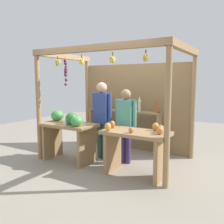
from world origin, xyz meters
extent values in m
plane|color=gray|center=(0.00, 0.00, 0.00)|extent=(12.00, 12.00, 0.00)
cylinder|color=#99754C|center=(-1.43, -0.88, 1.18)|extent=(0.10, 0.10, 2.36)
cylinder|color=#99754C|center=(1.43, -0.88, 1.18)|extent=(0.10, 0.10, 2.36)
cylinder|color=#99754C|center=(-1.43, 0.88, 1.18)|extent=(0.10, 0.10, 2.36)
cylinder|color=#99754C|center=(1.43, 0.88, 1.18)|extent=(0.10, 0.10, 2.36)
cube|color=#99754C|center=(0.00, -0.88, 2.30)|extent=(2.95, 0.12, 0.12)
cube|color=#99754C|center=(-1.43, 0.00, 2.30)|extent=(0.12, 1.86, 0.12)
cube|color=#99754C|center=(1.43, 0.00, 2.30)|extent=(0.12, 1.86, 0.12)
cube|color=olive|center=(0.00, 0.90, 1.06)|extent=(2.85, 0.04, 2.12)
cylinder|color=brown|center=(1.00, -0.77, 2.19)|extent=(0.02, 0.02, 0.06)
ellipsoid|color=gold|center=(1.03, -0.77, 2.10)|extent=(0.04, 0.07, 0.12)
ellipsoid|color=gold|center=(1.02, -0.73, 2.09)|extent=(0.07, 0.05, 0.13)
ellipsoid|color=gold|center=(0.99, -0.75, 2.07)|extent=(0.08, 0.06, 0.13)
ellipsoid|color=gold|center=(0.97, -0.77, 2.09)|extent=(0.04, 0.07, 0.12)
ellipsoid|color=gold|center=(0.99, -0.79, 2.07)|extent=(0.05, 0.04, 0.12)
ellipsoid|color=gold|center=(1.01, -0.80, 2.09)|extent=(0.08, 0.06, 0.13)
cylinder|color=brown|center=(-0.36, -0.72, 2.19)|extent=(0.02, 0.02, 0.06)
ellipsoid|color=yellow|center=(-0.32, -0.72, 2.08)|extent=(0.04, 0.07, 0.11)
ellipsoid|color=yellow|center=(-0.33, -0.70, 2.07)|extent=(0.05, 0.05, 0.12)
ellipsoid|color=yellow|center=(-0.35, -0.70, 2.10)|extent=(0.08, 0.04, 0.11)
ellipsoid|color=yellow|center=(-0.37, -0.70, 2.09)|extent=(0.06, 0.05, 0.12)
ellipsoid|color=yellow|center=(-0.40, -0.71, 2.07)|extent=(0.05, 0.06, 0.12)
ellipsoid|color=yellow|center=(-0.38, -0.73, 2.08)|extent=(0.04, 0.05, 0.11)
ellipsoid|color=yellow|center=(-0.37, -0.76, 2.10)|extent=(0.07, 0.05, 0.12)
ellipsoid|color=yellow|center=(-0.35, -0.75, 2.09)|extent=(0.05, 0.04, 0.11)
ellipsoid|color=yellow|center=(-0.33, -0.74, 2.07)|extent=(0.06, 0.06, 0.12)
cylinder|color=brown|center=(0.36, -0.75, 2.19)|extent=(0.02, 0.02, 0.06)
ellipsoid|color=#D1CC4C|center=(0.38, -0.75, 2.07)|extent=(0.04, 0.06, 0.12)
ellipsoid|color=#D1CC4C|center=(0.38, -0.71, 2.07)|extent=(0.07, 0.06, 0.13)
ellipsoid|color=#D1CC4C|center=(0.35, -0.72, 2.09)|extent=(0.07, 0.04, 0.12)
ellipsoid|color=#D1CC4C|center=(0.34, -0.74, 2.08)|extent=(0.05, 0.08, 0.13)
ellipsoid|color=#D1CC4C|center=(0.32, -0.77, 2.09)|extent=(0.05, 0.06, 0.13)
ellipsoid|color=#D1CC4C|center=(0.34, -0.78, 2.10)|extent=(0.07, 0.05, 0.13)
ellipsoid|color=#D1CC4C|center=(0.37, -0.77, 2.09)|extent=(0.06, 0.05, 0.13)
cylinder|color=brown|center=(-1.00, -0.71, 2.19)|extent=(0.02, 0.02, 0.06)
ellipsoid|color=gold|center=(-0.97, -0.70, 2.10)|extent=(0.04, 0.07, 0.12)
ellipsoid|color=gold|center=(-0.98, -0.67, 2.09)|extent=(0.05, 0.05, 0.12)
ellipsoid|color=gold|center=(-1.02, -0.68, 2.09)|extent=(0.06, 0.05, 0.12)
ellipsoid|color=gold|center=(-1.02, -0.71, 2.07)|extent=(0.04, 0.07, 0.12)
ellipsoid|color=gold|center=(-1.01, -0.74, 2.10)|extent=(0.06, 0.05, 0.12)
ellipsoid|color=gold|center=(-0.99, -0.73, 2.09)|extent=(0.06, 0.05, 0.12)
cylinder|color=#4C422D|center=(-0.93, -0.56, 1.94)|extent=(0.01, 0.01, 0.55)
sphere|color=#47142D|center=(-0.93, -0.56, 2.14)|extent=(0.06, 0.06, 0.06)
sphere|color=#47142D|center=(-0.93, -0.55, 2.08)|extent=(0.07, 0.07, 0.07)
sphere|color=#601E42|center=(-0.90, -0.56, 2.01)|extent=(0.06, 0.06, 0.06)
sphere|color=#601E42|center=(-0.91, -0.56, 1.95)|extent=(0.07, 0.07, 0.07)
sphere|color=#511938|center=(-0.91, -0.57, 1.91)|extent=(0.07, 0.07, 0.07)
sphere|color=#601E42|center=(-0.94, -0.55, 1.87)|extent=(0.06, 0.06, 0.06)
sphere|color=#601E42|center=(-0.90, -0.58, 1.84)|extent=(0.07, 0.07, 0.07)
sphere|color=#601E42|center=(-0.91, -0.56, 1.73)|extent=(0.06, 0.06, 0.06)
sphere|color=#601E42|center=(-0.91, -0.58, 1.64)|extent=(0.06, 0.06, 0.06)
cube|color=#99754C|center=(-0.78, -0.66, 0.79)|extent=(1.20, 0.64, 0.06)
cube|color=#99754C|center=(-1.26, -0.66, 0.38)|extent=(0.06, 0.58, 0.76)
cube|color=#99754C|center=(-0.31, -0.66, 0.38)|extent=(0.06, 0.58, 0.76)
ellipsoid|color=#429347|center=(-1.22, -0.53, 0.94)|extent=(0.29, 0.29, 0.24)
ellipsoid|color=#2D7533|center=(-0.64, -0.72, 0.94)|extent=(0.36, 0.36, 0.25)
ellipsoid|color=#429347|center=(-0.41, -0.84, 0.92)|extent=(0.29, 0.29, 0.21)
cylinder|color=white|center=(-0.72, -0.84, 0.86)|extent=(0.07, 0.07, 0.09)
cube|color=#99754C|center=(0.78, -0.66, 0.79)|extent=(1.20, 0.64, 0.06)
cube|color=#99754C|center=(0.31, -0.66, 0.38)|extent=(0.06, 0.58, 0.76)
cube|color=#99754C|center=(1.26, -0.66, 0.38)|extent=(0.06, 0.58, 0.76)
ellipsoid|color=#CC7038|center=(1.20, -0.54, 0.89)|extent=(0.16, 0.16, 0.14)
ellipsoid|color=gold|center=(0.34, -0.90, 0.90)|extent=(0.17, 0.17, 0.15)
ellipsoid|color=gold|center=(1.17, -0.44, 0.87)|extent=(0.13, 0.13, 0.10)
ellipsoid|color=#E07F47|center=(1.24, -0.67, 0.88)|extent=(0.16, 0.16, 0.13)
ellipsoid|color=#CC7038|center=(0.78, -0.84, 0.87)|extent=(0.10, 0.10, 0.10)
ellipsoid|color=#CC7038|center=(0.27, -0.62, 0.89)|extent=(0.14, 0.14, 0.14)
ellipsoid|color=gold|center=(1.06, -0.40, 0.89)|extent=(0.14, 0.14, 0.14)
cube|color=#99754C|center=(-1.11, 0.66, 0.50)|extent=(0.05, 0.20, 1.00)
cube|color=#99754C|center=(0.74, 0.66, 0.50)|extent=(0.05, 0.20, 1.00)
cube|color=#99754C|center=(-0.18, 0.66, 0.98)|extent=(1.86, 0.22, 0.04)
cylinder|color=gold|center=(-1.06, 0.66, 1.13)|extent=(0.07, 0.07, 0.25)
cylinder|color=gold|center=(-1.06, 0.66, 1.28)|extent=(0.03, 0.03, 0.06)
cylinder|color=#D8B266|center=(-0.63, 0.66, 1.11)|extent=(0.07, 0.07, 0.22)
cylinder|color=#D8B266|center=(-0.63, 0.66, 1.25)|extent=(0.03, 0.03, 0.06)
cylinder|color=gold|center=(-0.19, 0.66, 1.14)|extent=(0.07, 0.07, 0.27)
cylinder|color=gold|center=(-0.19, 0.66, 1.30)|extent=(0.03, 0.03, 0.06)
cylinder|color=silver|center=(0.25, 0.66, 1.14)|extent=(0.06, 0.06, 0.28)
cylinder|color=silver|center=(0.25, 0.66, 1.31)|extent=(0.03, 0.03, 0.06)
cylinder|color=#994C1E|center=(0.69, 0.66, 1.11)|extent=(0.06, 0.06, 0.23)
cylinder|color=#994C1E|center=(0.69, 0.66, 1.26)|extent=(0.03, 0.03, 0.06)
cylinder|color=#395345|center=(-0.33, -0.15, 0.39)|extent=(0.11, 0.11, 0.79)
cylinder|color=#395345|center=(-0.21, -0.15, 0.39)|extent=(0.11, 0.11, 0.79)
cube|color=#2D428C|center=(-0.27, -0.15, 1.12)|extent=(0.32, 0.19, 0.67)
cylinder|color=#2D428C|center=(-0.47, -0.15, 1.16)|extent=(0.08, 0.08, 0.60)
cylinder|color=#2D428C|center=(-0.07, -0.15, 1.16)|extent=(0.08, 0.08, 0.60)
sphere|color=tan|center=(-0.27, -0.15, 1.57)|extent=(0.23, 0.23, 0.23)
cylinder|color=#3E2F6E|center=(0.25, -0.15, 0.36)|extent=(0.11, 0.11, 0.72)
cylinder|color=#3E2F6E|center=(0.37, -0.15, 0.36)|extent=(0.11, 0.11, 0.72)
cube|color=teal|center=(0.31, -0.15, 1.03)|extent=(0.32, 0.19, 0.61)
cylinder|color=teal|center=(0.11, -0.15, 1.06)|extent=(0.08, 0.08, 0.55)
cylinder|color=teal|center=(0.51, -0.15, 1.06)|extent=(0.08, 0.08, 0.55)
sphere|color=#997051|center=(0.31, -0.15, 1.44)|extent=(0.21, 0.21, 0.21)
camera|label=1|loc=(2.59, -4.51, 1.71)|focal=38.73mm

